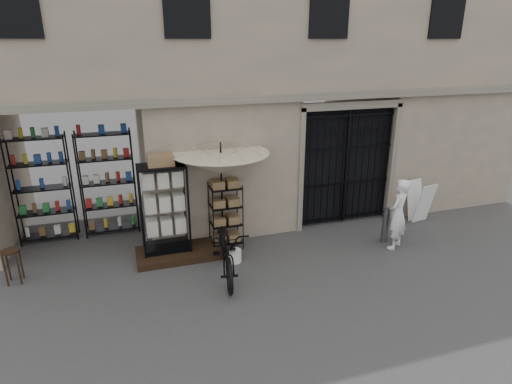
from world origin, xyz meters
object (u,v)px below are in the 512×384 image
object	(u,v)px
bicycle	(227,274)
steel_bollard	(385,225)
wire_rack	(226,216)
wooden_stool	(13,266)
display_cabinet	(165,213)
easel_sign	(420,202)
shopkeeper	(394,247)
market_umbrella	(221,158)
white_bucket	(235,256)

from	to	relation	value
bicycle	steel_bollard	distance (m)	3.88
wire_rack	wooden_stool	size ratio (longest dim) A/B	2.19
display_cabinet	easel_sign	distance (m)	6.40
wooden_stool	easel_sign	bearing A→B (deg)	1.02
wire_rack	wooden_stool	world-z (taller)	wire_rack
display_cabinet	easel_sign	size ratio (longest dim) A/B	1.97
wire_rack	shopkeeper	world-z (taller)	wire_rack
steel_bollard	shopkeeper	distance (m)	0.53
easel_sign	bicycle	bearing A→B (deg)	-178.31
market_umbrella	display_cabinet	bearing A→B (deg)	178.70
easel_sign	white_bucket	bearing A→B (deg)	177.43
bicycle	wooden_stool	xyz separation A→B (m)	(-3.97, 0.93, 0.36)
bicycle	shopkeeper	xyz separation A→B (m)	(3.90, 0.01, 0.00)
wire_rack	steel_bollard	world-z (taller)	wire_rack
display_cabinet	market_umbrella	world-z (taller)	market_umbrella
market_umbrella	shopkeeper	size ratio (longest dim) A/B	1.81
wire_rack	bicycle	bearing A→B (deg)	-106.40
bicycle	wooden_stool	distance (m)	4.09
wire_rack	easel_sign	distance (m)	5.07
bicycle	wooden_stool	world-z (taller)	bicycle
white_bucket	easel_sign	size ratio (longest dim) A/B	0.27
market_umbrella	easel_sign	distance (m)	5.38
wooden_stool	shopkeeper	world-z (taller)	wooden_stool
market_umbrella	steel_bollard	size ratio (longest dim) A/B	3.50
wire_rack	easel_sign	world-z (taller)	wire_rack
market_umbrella	wooden_stool	size ratio (longest dim) A/B	4.24
white_bucket	wooden_stool	xyz separation A→B (m)	(-4.25, 0.49, 0.23)
white_bucket	shopkeeper	distance (m)	3.65
wire_rack	bicycle	size ratio (longest dim) A/B	0.72
wire_rack	white_bucket	world-z (taller)	wire_rack
wire_rack	display_cabinet	bearing A→B (deg)	177.59
display_cabinet	bicycle	size ratio (longest dim) A/B	0.97
wire_rack	steel_bollard	distance (m)	3.67
display_cabinet	steel_bollard	xyz separation A→B (m)	(4.88, -0.85, -0.58)
wire_rack	shopkeeper	xyz separation A→B (m)	(3.61, -1.18, -0.74)
wire_rack	shopkeeper	distance (m)	3.87
wooden_stool	easel_sign	size ratio (longest dim) A/B	0.66
steel_bollard	market_umbrella	bearing A→B (deg)	167.26
market_umbrella	steel_bollard	distance (m)	4.09
market_umbrella	steel_bollard	bearing A→B (deg)	-12.74
white_bucket	shopkeeper	xyz separation A→B (m)	(3.62, -0.44, -0.14)
wire_rack	shopkeeper	size ratio (longest dim) A/B	0.94
bicycle	display_cabinet	bearing A→B (deg)	139.12
bicycle	shopkeeper	world-z (taller)	bicycle
display_cabinet	white_bucket	distance (m)	1.74
wooden_stool	bicycle	bearing A→B (deg)	-13.24
white_bucket	shopkeeper	bearing A→B (deg)	-6.93
market_umbrella	bicycle	xyz separation A→B (m)	(-0.20, -1.15, -2.10)
market_umbrella	white_bucket	xyz separation A→B (m)	(0.08, -0.70, -1.96)
wire_rack	bicycle	xyz separation A→B (m)	(-0.29, -1.19, -0.74)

